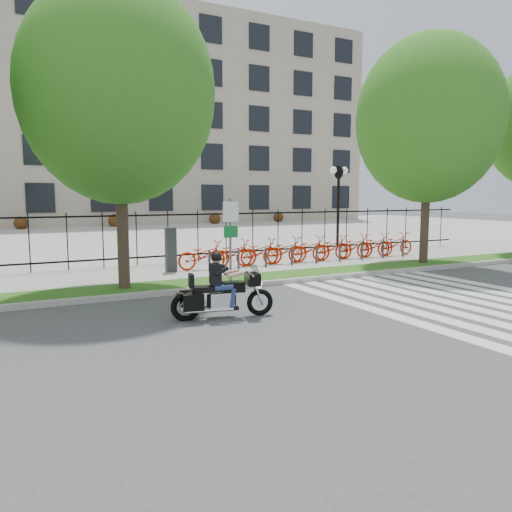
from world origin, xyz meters
name	(u,v)px	position (x,y,z in m)	size (l,w,h in m)	color
ground	(298,321)	(0.00, 0.00, 0.00)	(120.00, 120.00, 0.00)	#3E3E41
curb	(223,287)	(0.00, 4.10, 0.07)	(60.00, 0.20, 0.15)	#9B9792
grass_verge	(211,283)	(0.00, 4.95, 0.07)	(60.00, 1.50, 0.15)	#265A16
sidewalk	(184,272)	(0.00, 7.45, 0.07)	(60.00, 3.50, 0.15)	#ABA8A0
plaza	(95,236)	(0.00, 25.00, 0.05)	(80.00, 34.00, 0.10)	#ABA8A0
crosswalk_stripes	(453,300)	(4.83, 0.00, 0.01)	(5.70, 8.00, 0.01)	silver
iron_fence	(168,237)	(0.00, 9.20, 1.15)	(30.00, 0.06, 2.00)	black
office_building	(56,121)	(0.00, 44.92, 9.97)	(60.00, 21.90, 20.15)	gray
lamp_post_right	(339,186)	(10.00, 12.00, 3.21)	(1.06, 0.70, 4.25)	black
street_tree_1	(118,92)	(-2.63, 4.95, 5.49)	(5.24, 5.24, 8.35)	#34271C
street_tree_2	(429,119)	(8.83, 4.95, 5.56)	(5.43, 5.43, 8.54)	#34271C
bike_share_station	(308,249)	(4.99, 7.20, 0.65)	(11.13, 0.87, 1.50)	#2D2D33
sign_pole_regulatory	(231,229)	(0.49, 4.58, 1.74)	(0.50, 0.09, 2.50)	#59595B
motorcycle_rider	(222,292)	(-1.33, 1.05, 0.60)	(2.33, 0.91, 1.81)	black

